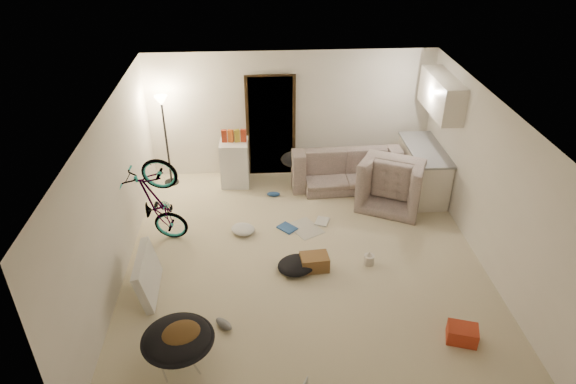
{
  "coord_description": "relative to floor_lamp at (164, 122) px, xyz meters",
  "views": [
    {
      "loc": [
        -0.68,
        -6.35,
        5.07
      ],
      "look_at": [
        -0.22,
        0.6,
        0.92
      ],
      "focal_mm": 32.0,
      "sensor_mm": 36.0,
      "label": 1
    }
  ],
  "objects": [
    {
      "name": "door_trim",
      "position": [
        2.0,
        0.29,
        -0.29
      ],
      "size": [
        0.97,
        0.04,
        2.1
      ],
      "primitive_type": "cube",
      "color": "black",
      "rests_on": "floor"
    },
    {
      "name": "clothes_lump_b",
      "position": [
        3.36,
        -0.28,
        -1.24
      ],
      "size": [
        0.5,
        0.46,
        0.12
      ],
      "primitive_type": "ellipsoid",
      "rotation": [
        0.0,
        0.0,
        0.31
      ],
      "color": "black",
      "rests_on": "floor"
    },
    {
      "name": "shoe_0",
      "position": [
        2.0,
        -0.65,
        -1.26
      ],
      "size": [
        0.26,
        0.12,
        0.09
      ],
      "primitive_type": "ellipsoid",
      "rotation": [
        0.0,
        0.0,
        -0.09
      ],
      "color": "#285092",
      "rests_on": "floor"
    },
    {
      "name": "counter_top",
      "position": [
        4.83,
        -0.65,
        -0.41
      ],
      "size": [
        0.64,
        1.54,
        0.04
      ],
      "primitive_type": "cube",
      "color": "gray",
      "rests_on": "kitchen_counter"
    },
    {
      "name": "kitchen_uppers",
      "position": [
        4.96,
        -0.65,
        0.64
      ],
      "size": [
        0.38,
        1.4,
        0.65
      ],
      "primitive_type": "cube",
      "color": "silver",
      "rests_on": "wall_right"
    },
    {
      "name": "wall_back",
      "position": [
        2.4,
        0.36,
        -0.06
      ],
      "size": [
        5.5,
        0.02,
        2.5
      ],
      "primitive_type": "cube",
      "color": "white",
      "rests_on": "floor"
    },
    {
      "name": "mini_fridge",
      "position": [
        1.28,
        -0.1,
        -0.85
      ],
      "size": [
        0.55,
        0.55,
        0.91
      ],
      "primitive_type": "cube",
      "rotation": [
        0.0,
        0.0,
        -0.04
      ],
      "color": "white",
      "rests_on": "floor"
    },
    {
      "name": "wall_front",
      "position": [
        2.4,
        -5.66,
        -0.06
      ],
      "size": [
        5.5,
        0.02,
        2.5
      ],
      "primitive_type": "cube",
      "color": "white",
      "rests_on": "floor"
    },
    {
      "name": "book_white",
      "position": [
        2.81,
        -1.58,
        -1.29
      ],
      "size": [
        0.31,
        0.34,
        0.03
      ],
      "primitive_type": "cube",
      "rotation": [
        0.0,
        0.0,
        -0.37
      ],
      "color": "silver",
      "rests_on": "floor"
    },
    {
      "name": "kitchen_counter",
      "position": [
        4.83,
        -0.65,
        -0.87
      ],
      "size": [
        0.6,
        1.5,
        0.88
      ],
      "primitive_type": "cube",
      "color": "silver",
      "rests_on": "floor"
    },
    {
      "name": "clothes_lump_a",
      "position": [
        2.26,
        -2.86,
        -1.21
      ],
      "size": [
        0.74,
        0.69,
        0.19
      ],
      "primitive_type": "ellipsoid",
      "rotation": [
        0.0,
        0.0,
        0.36
      ],
      "color": "black",
      "rests_on": "floor"
    },
    {
      "name": "doorway",
      "position": [
        2.0,
        0.32,
        -0.29
      ],
      "size": [
        0.85,
        0.1,
        2.04
      ],
      "primitive_type": "cube",
      "color": "black",
      "rests_on": "floor"
    },
    {
      "name": "snack_box_2",
      "position": [
        1.35,
        -0.1,
        -0.31
      ],
      "size": [
        0.11,
        0.09,
        0.3
      ],
      "primitive_type": "cube",
      "rotation": [
        0.0,
        0.0,
        0.26
      ],
      "color": "gold",
      "rests_on": "mini_fridge"
    },
    {
      "name": "floor_lamp",
      "position": [
        0.0,
        0.0,
        0.0
      ],
      "size": [
        0.28,
        0.28,
        1.81
      ],
      "color": "black",
      "rests_on": "floor"
    },
    {
      "name": "snack_box_3",
      "position": [
        1.47,
        -0.1,
        -0.31
      ],
      "size": [
        0.11,
        0.09,
        0.3
      ],
      "primitive_type": "cube",
      "rotation": [
        0.0,
        0.0,
        -0.2
      ],
      "color": "#A53018",
      "rests_on": "mini_fridge"
    },
    {
      "name": "sofa_drape",
      "position": [
        2.45,
        -0.2,
        -0.77
      ],
      "size": [
        0.59,
        0.5,
        0.28
      ],
      "primitive_type": "ellipsoid",
      "rotation": [
        0.0,
        0.0,
        -0.07
      ],
      "color": "black",
      "rests_on": "sofa"
    },
    {
      "name": "snack_box_0",
      "position": [
        1.11,
        -0.1,
        -0.31
      ],
      "size": [
        0.1,
        0.07,
        0.3
      ],
      "primitive_type": "cube",
      "rotation": [
        0.0,
        0.0,
        -0.04
      ],
      "color": "#A53018",
      "rests_on": "mini_fridge"
    },
    {
      "name": "sofa",
      "position": [
        3.4,
        -0.2,
        -1.0
      ],
      "size": [
        2.11,
        0.88,
        0.61
      ],
      "primitive_type": "imported",
      "rotation": [
        0.0,
        0.0,
        3.17
      ],
      "color": "#3E453D",
      "rests_on": "floor"
    },
    {
      "name": "tv_box",
      "position": [
        0.1,
        -3.21,
        -0.99
      ],
      "size": [
        0.28,
        0.98,
        0.65
      ],
      "primitive_type": "cube",
      "rotation": [
        0.0,
        -0.21,
        0.03
      ],
      "color": "silver",
      "rests_on": "floor"
    },
    {
      "name": "wall_right",
      "position": [
        5.16,
        -2.65,
        -0.06
      ],
      "size": [
        0.02,
        6.0,
        2.5
      ],
      "primitive_type": "cube",
      "color": "white",
      "rests_on": "floor"
    },
    {
      "name": "drink_case_a",
      "position": [
        2.53,
        -2.84,
        -1.19
      ],
      "size": [
        0.45,
        0.34,
        0.24
      ],
      "primitive_type": "cube",
      "rotation": [
        0.0,
        0.0,
        0.08
      ],
      "color": "brown",
      "rests_on": "floor"
    },
    {
      "name": "saucer_chair",
      "position": [
        0.7,
        -4.59,
        -0.94
      ],
      "size": [
        0.88,
        0.88,
        0.62
      ],
      "color": "silver",
      "rests_on": "floor"
    },
    {
      "name": "armchair",
      "position": [
        4.23,
        -0.93,
        -0.95
      ],
      "size": [
        1.43,
        1.36,
        0.72
      ],
      "primitive_type": "imported",
      "rotation": [
        0.0,
        0.0,
        2.68
      ],
      "color": "#3E453D",
      "rests_on": "floor"
    },
    {
      "name": "drink_case_b",
      "position": [
        4.28,
        -4.42,
        -1.2
      ],
      "size": [
        0.45,
        0.38,
        0.22
      ],
      "primitive_type": "cube",
      "rotation": [
        0.0,
        0.0,
        -0.31
      ],
      "color": "#A53018",
      "rests_on": "floor"
    },
    {
      "name": "snack_box_1",
      "position": [
        1.23,
        -0.1,
        -0.31
      ],
      "size": [
        0.12,
        0.1,
        0.3
      ],
      "primitive_type": "cube",
      "rotation": [
        0.0,
        0.0,
        -0.29
      ],
      "color": "#D1591A",
      "rests_on": "mini_fridge"
    },
    {
      "name": "hoodie",
      "position": [
        0.75,
        -4.62,
        -0.75
      ],
      "size": [
        0.61,
        0.58,
        0.22
      ],
      "primitive_type": "ellipsoid",
      "rotation": [
        0.0,
        0.0,
        0.51
      ],
      "color": "brown",
      "rests_on": "saucer_chair"
    },
    {
      "name": "book_blue",
      "position": [
        2.19,
        -1.75,
        -1.29
      ],
      "size": [
        0.38,
        0.38,
        0.03
      ],
      "primitive_type": "cube",
      "rotation": [
        0.0,
        0.0,
        0.75
      ],
      "color": "#285092",
      "rests_on": "floor"
    },
    {
      "name": "ceiling",
      "position": [
        2.4,
        -2.65,
        1.2
      ],
      "size": [
        5.5,
        6.0,
        0.02
      ],
      "primitive_type": "cube",
      "color": "white",
      "rests_on": "wall_back"
    },
    {
      "name": "juicer",
      "position": [
        3.4,
        -2.79,
        -1.21
      ],
      "size": [
        0.16,
        0.16,
        0.23
      ],
      "color": "beige",
      "rests_on": "floor"
    },
    {
      "name": "clothes_lump_c",
      "position": [
        1.43,
        -1.81,
        -1.24
      ],
      "size": [
        0.54,
        0.52,
        0.13
      ],
      "primitive_type": "ellipsoid",
      "rotation": [
        0.0,
        0.0,
        -0.52
      ],
      "color": "silver",
      "rests_on": "floor"
    },
    {
      "name": "floor",
      "position": [
        2.4,
        -2.65,
        -1.32
      ],
      "size": [
        5.5,
        6.0,
        0.02
      ],
      "primitive_type": "cube",
      "color": "beige",
      "rests_on": "ground"
    },
    {
      "name": "shoe_1",
      "position": [
        2.74,
        -0.7,
        -1.26
      ],
      "size": [
        0.27,
        0.26,
        0.1
      ],
      "primitive_type": "ellipsoid",
      "rotation": [
        0.0,
        0.0,
        -0.75
      ],
      "color": "slate",
      "rests_on": "floor"
    },
    {
      "name": "bicycle",
      "position": [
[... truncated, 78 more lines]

